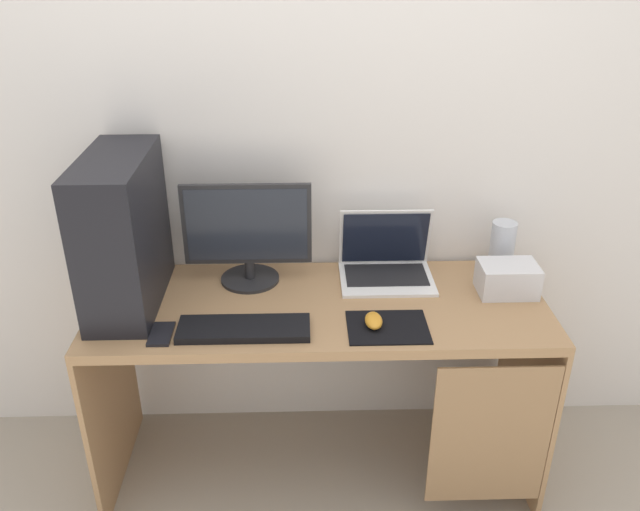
% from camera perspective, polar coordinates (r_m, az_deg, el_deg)
% --- Properties ---
extents(ground_plane, '(8.00, 8.00, 0.00)m').
position_cam_1_polar(ground_plane, '(2.69, 0.00, -17.84)').
color(ground_plane, '#9E9384').
extents(wall_back, '(4.00, 0.05, 2.60)m').
position_cam_1_polar(wall_back, '(2.33, -0.19, 12.10)').
color(wall_back, silver).
rests_on(wall_back, ground_plane).
extents(desk, '(1.55, 0.59, 0.74)m').
position_cam_1_polar(desk, '(2.30, 0.53, -7.34)').
color(desk, '#A37A51').
rests_on(desk, ground_plane).
extents(pc_tower, '(0.21, 0.49, 0.51)m').
position_cam_1_polar(pc_tower, '(2.22, -16.94, 1.96)').
color(pc_tower, black).
rests_on(pc_tower, desk).
extents(monitor, '(0.45, 0.21, 0.38)m').
position_cam_1_polar(monitor, '(2.29, -6.38, 1.81)').
color(monitor, '#232326').
rests_on(monitor, desk).
extents(laptop, '(0.34, 0.25, 0.25)m').
position_cam_1_polar(laptop, '(2.38, 5.81, -0.76)').
color(laptop, white).
rests_on(laptop, desk).
extents(speaker, '(0.09, 0.09, 0.20)m').
position_cam_1_polar(speaker, '(2.48, 15.68, 0.71)').
color(speaker, '#B7BCC6').
rests_on(speaker, desk).
extents(projector, '(0.20, 0.14, 0.11)m').
position_cam_1_polar(projector, '(2.36, 16.14, -1.96)').
color(projector, silver).
rests_on(projector, desk).
extents(keyboard, '(0.42, 0.14, 0.02)m').
position_cam_1_polar(keyboard, '(2.09, -6.70, -6.40)').
color(keyboard, black).
rests_on(keyboard, desk).
extents(mousepad, '(0.26, 0.20, 0.00)m').
position_cam_1_polar(mousepad, '(2.11, 5.96, -6.28)').
color(mousepad, black).
rests_on(mousepad, desk).
extents(mouse_left, '(0.06, 0.10, 0.03)m').
position_cam_1_polar(mouse_left, '(2.10, 4.73, -5.72)').
color(mouse_left, orange).
rests_on(mouse_left, mousepad).
extents(cell_phone, '(0.07, 0.13, 0.01)m').
position_cam_1_polar(cell_phone, '(2.12, -13.77, -6.71)').
color(cell_phone, black).
rests_on(cell_phone, desk).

